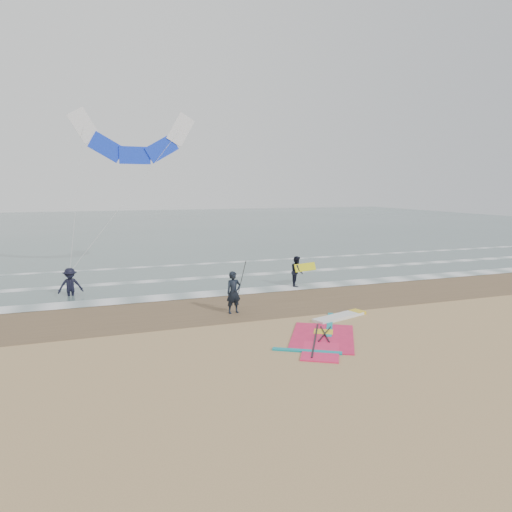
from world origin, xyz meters
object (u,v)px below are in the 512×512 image
object	(u,v)px
person_wading	(70,279)
windsurf_rig	(329,331)
person_standing	(234,292)
surf_kite	(134,142)
person_walking	(297,271)

from	to	relation	value
person_wading	windsurf_rig	bearing A→B (deg)	-51.08
person_standing	person_wading	bearing A→B (deg)	131.91
windsurf_rig	surf_kite	xyz separation A→B (m)	(-5.15, 13.07, 7.35)
person_wading	person_walking	bearing A→B (deg)	-14.31
person_walking	windsurf_rig	bearing A→B (deg)	-171.62
person_standing	surf_kite	distance (m)	12.03
person_standing	person_walking	world-z (taller)	person_standing
surf_kite	person_standing	bearing A→B (deg)	-74.12
person_walking	person_wading	xyz separation A→B (m)	(-10.56, 1.45, 0.07)
person_wading	surf_kite	world-z (taller)	surf_kite
person_walking	person_wading	size ratio (longest dim) A/B	0.92
person_walking	person_wading	distance (m)	10.66
person_standing	person_wading	xyz separation A→B (m)	(-6.19, 5.09, -0.00)
windsurf_rig	surf_kite	size ratio (longest dim) A/B	0.61
windsurf_rig	person_walking	bearing A→B (deg)	74.22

